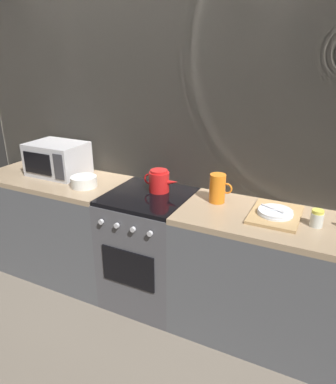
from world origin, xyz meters
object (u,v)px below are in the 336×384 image
object	(u,v)px
kettle	(159,181)
dish_pile	(275,214)
pitcher	(218,188)
spice_jar	(317,218)
mixing_bowl	(84,182)
microwave	(58,159)
stove_unit	(149,248)

from	to	relation	value
kettle	dish_pile	world-z (taller)	kettle
pitcher	spice_jar	size ratio (longest dim) A/B	1.90
dish_pile	mixing_bowl	bearing A→B (deg)	-175.64
microwave	pitcher	bearing A→B (deg)	1.06
stove_unit	pitcher	distance (m)	0.75
stove_unit	microwave	size ratio (longest dim) A/B	1.96
spice_jar	mixing_bowl	bearing A→B (deg)	-177.31
microwave	stove_unit	bearing A→B (deg)	-4.66
kettle	spice_jar	world-z (taller)	kettle
microwave	pitcher	distance (m)	1.40
mixing_bowl	pitcher	bearing A→B (deg)	9.29
kettle	pitcher	bearing A→B (deg)	0.01
pitcher	dish_pile	xyz separation A→B (m)	(0.41, -0.06, -0.08)
microwave	kettle	bearing A→B (deg)	1.56
kettle	mixing_bowl	size ratio (longest dim) A/B	1.42
microwave	mixing_bowl	world-z (taller)	microwave
pitcher	mixing_bowl	bearing A→B (deg)	-170.71
spice_jar	kettle	bearing A→B (deg)	175.42
pitcher	spice_jar	world-z (taller)	pitcher
kettle	spice_jar	distance (m)	1.10
mixing_bowl	dish_pile	world-z (taller)	mixing_bowl
dish_pile	spice_jar	distance (m)	0.25
pitcher	dish_pile	world-z (taller)	pitcher
stove_unit	microwave	world-z (taller)	microwave
mixing_bowl	spice_jar	size ratio (longest dim) A/B	1.90
pitcher	dish_pile	bearing A→B (deg)	-8.10
mixing_bowl	spice_jar	bearing A→B (deg)	2.69
mixing_bowl	dish_pile	bearing A→B (deg)	4.36
dish_pile	spice_jar	world-z (taller)	spice_jar
spice_jar	pitcher	bearing A→B (deg)	172.27
stove_unit	kettle	xyz separation A→B (m)	(0.04, 0.10, 0.53)
microwave	kettle	distance (m)	0.95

